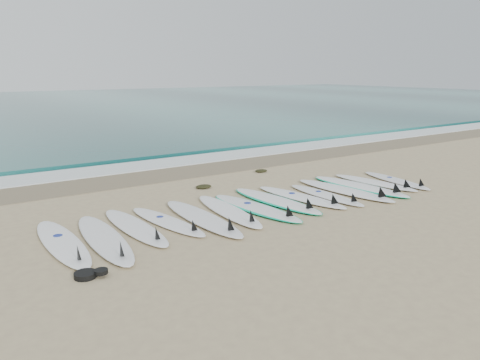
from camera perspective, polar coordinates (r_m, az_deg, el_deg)
ground at (r=10.28m, az=3.01°, el=-3.15°), size 120.00×120.00×0.00m
ocean at (r=40.91m, az=-25.70°, el=8.01°), size 120.00×55.00×0.03m
wet_sand_band at (r=13.67m, az=-7.33°, el=0.96°), size 120.00×1.80×0.01m
foam_band at (r=14.91m, az=-9.75°, el=1.97°), size 120.00×1.40×0.04m
wave_crest at (r=16.26m, az=-11.94°, el=2.93°), size 120.00×1.00×0.10m
surfboard_0 at (r=8.49m, az=-20.75°, el=-7.21°), size 0.60×2.77×0.35m
surfboard_1 at (r=8.46m, az=-16.12°, el=-6.91°), size 0.75×2.90×0.37m
surfboard_2 at (r=8.94m, az=-12.56°, el=-5.63°), size 0.63×2.63×0.33m
surfboard_3 at (r=9.16m, az=-8.70°, el=-5.03°), size 0.85×2.43×0.30m
surfboard_4 at (r=9.25m, az=-4.46°, el=-4.65°), size 0.60×2.87×0.37m
surfboard_5 at (r=9.70m, az=-1.27°, el=-3.79°), size 0.78×2.68×0.34m
surfboard_6 at (r=9.95m, az=2.06°, el=-3.40°), size 0.94×2.73×0.34m
surfboard_7 at (r=10.50m, az=4.53°, el=-2.51°), size 0.90×2.79×0.35m
surfboard_8 at (r=10.82m, az=7.63°, el=-2.08°), size 0.91×2.64×0.33m
surfboard_9 at (r=11.11m, az=10.60°, el=-1.82°), size 0.52×2.35×0.30m
surfboard_10 at (r=11.60m, az=12.85°, el=-1.23°), size 0.90×2.89×0.36m
surfboard_11 at (r=12.11m, az=14.49°, el=-0.75°), size 0.98×2.89×0.36m
surfboard_12 at (r=12.62m, az=16.31°, el=-0.30°), size 0.81×2.50×0.31m
surfboard_13 at (r=13.03m, az=18.65°, el=-0.05°), size 0.80×2.37×0.30m
seaweed_near at (r=11.80m, az=-4.46°, el=-0.79°), size 0.41×0.32×0.08m
seaweed_far at (r=13.61m, az=2.59°, el=1.13°), size 0.38×0.30×0.07m
leash_coil at (r=7.19m, az=-17.94°, el=-10.86°), size 0.46×0.36×0.11m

